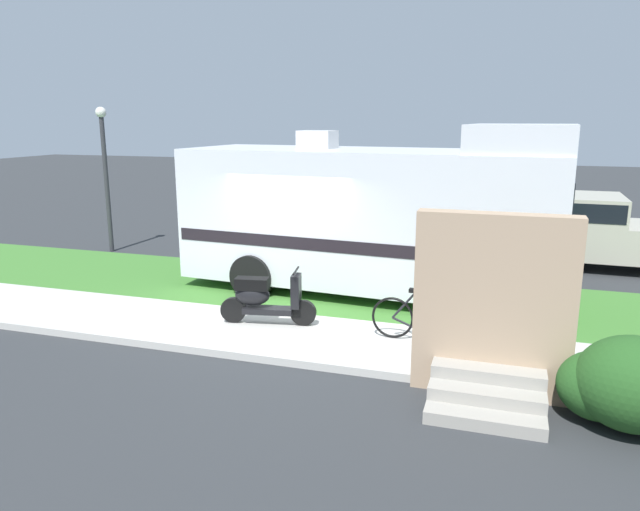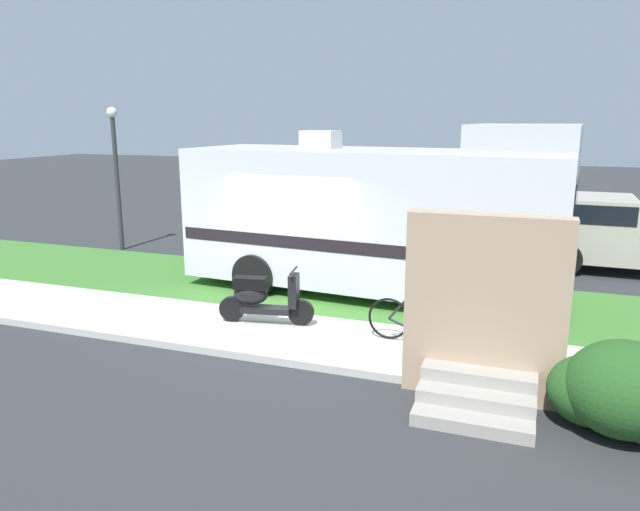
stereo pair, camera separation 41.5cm
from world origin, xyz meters
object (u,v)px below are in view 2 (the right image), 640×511
object	(u,v)px
scooter	(262,297)
bottle_spare	(429,347)
bicycle	(423,320)
street_lamp_post	(116,164)
bottle_green	(428,360)
pickup_truck_near	(620,231)
motorhome_rv	(377,216)

from	to	relation	value
scooter	bottle_spare	bearing A→B (deg)	-7.78
bicycle	street_lamp_post	size ratio (longest dim) A/B	0.46
bicycle	bottle_green	xyz separation A→B (m)	(0.24, -0.89, -0.27)
scooter	bottle_green	world-z (taller)	scooter
pickup_truck_near	scooter	bearing A→B (deg)	-133.26
pickup_truck_near	bottle_green	size ratio (longest dim) A/B	20.81
motorhome_rv	bottle_spare	world-z (taller)	motorhome_rv
scooter	pickup_truck_near	distance (m)	9.08
bicycle	pickup_truck_near	size ratio (longest dim) A/B	0.32
bottle_green	bottle_spare	bearing A→B (deg)	99.30
bicycle	motorhome_rv	bearing A→B (deg)	118.43
bottle_green	street_lamp_post	distance (m)	11.03
scooter	pickup_truck_near	xyz separation A→B (m)	(6.22, 6.61, 0.36)
street_lamp_post	scooter	bearing A→B (deg)	-34.96
pickup_truck_near	street_lamp_post	distance (m)	12.87
bottle_spare	street_lamp_post	distance (m)	10.71
pickup_truck_near	bottle_spare	world-z (taller)	pickup_truck_near
pickup_truck_near	bottle_green	distance (m)	8.22
bicycle	bottle_green	size ratio (longest dim) A/B	6.56
motorhome_rv	bottle_spare	xyz separation A→B (m)	(1.61, -3.05, -1.42)
motorhome_rv	bicycle	world-z (taller)	motorhome_rv
motorhome_rv	bicycle	xyz separation A→B (m)	(1.45, -2.69, -1.14)
scooter	street_lamp_post	bearing A→B (deg)	145.04
bicycle	street_lamp_post	world-z (taller)	street_lamp_post
motorhome_rv	bottle_green	distance (m)	4.20
bicycle	bottle_spare	world-z (taller)	bicycle
motorhome_rv	bottle_green	world-z (taller)	motorhome_rv
motorhome_rv	pickup_truck_near	bearing A→B (deg)	38.81
bottle_green	bottle_spare	distance (m)	0.53
bicycle	bottle_green	bearing A→B (deg)	-74.71
pickup_truck_near	bicycle	bearing A→B (deg)	-117.54
pickup_truck_near	street_lamp_post	bearing A→B (deg)	-170.36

